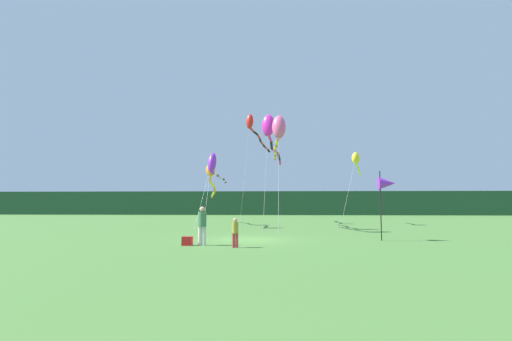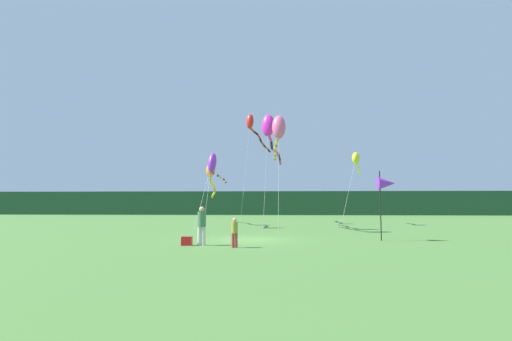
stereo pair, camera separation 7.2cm
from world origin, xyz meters
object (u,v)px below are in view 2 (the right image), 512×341
at_px(kite_magenta, 270,131).
at_px(person_adult, 202,224).
at_px(kite_yellow, 356,160).
at_px(cooler_box, 187,241).
at_px(person_child, 235,231).
at_px(kite_purple, 213,165).
at_px(kite_rainbow, 278,131).
at_px(banner_flag_pole, 386,184).
at_px(kite_orange, 211,175).
at_px(kite_red, 253,127).

bearing_deg(kite_magenta, person_adult, -103.96).
bearing_deg(kite_yellow, cooler_box, -122.63).
bearing_deg(person_adult, person_child, -25.67).
height_order(person_adult, kite_purple, kite_purple).
bearing_deg(kite_rainbow, kite_purple, 144.18).
bearing_deg(kite_yellow, banner_flag_pole, -95.22).
height_order(person_adult, banner_flag_pole, banner_flag_pole).
bearing_deg(cooler_box, kite_orange, 96.70).
bearing_deg(kite_rainbow, cooler_box, -115.47).
distance_m(person_child, kite_purple, 14.47).
bearing_deg(kite_orange, kite_purple, -77.75).
height_order(cooler_box, kite_yellow, kite_yellow).
bearing_deg(kite_orange, person_adult, -81.05).
height_order(kite_magenta, kite_orange, kite_magenta).
relative_size(person_child, kite_rainbow, 0.16).
height_order(cooler_box, kite_magenta, kite_magenta).
distance_m(kite_purple, kite_yellow, 13.35).
bearing_deg(banner_flag_pole, person_adult, -162.83).
xyz_separation_m(banner_flag_pole, kite_yellow, (1.34, 14.72, 2.90)).
distance_m(banner_flag_pole, kite_red, 19.56).
height_order(banner_flag_pole, kite_yellow, kite_yellow).
relative_size(cooler_box, kite_red, 0.04).
xyz_separation_m(kite_red, kite_orange, (-3.72, -2.25, -4.87)).
distance_m(cooler_box, kite_red, 21.60).
distance_m(kite_red, kite_orange, 6.53).
xyz_separation_m(kite_purple, kite_red, (2.74, 6.76, 4.40)).
xyz_separation_m(banner_flag_pole, kite_magenta, (-6.43, 8.67, 4.59)).
bearing_deg(kite_rainbow, banner_flag_pole, -45.97).
relative_size(banner_flag_pole, kite_orange, 0.31).
bearing_deg(kite_yellow, kite_rainbow, -128.88).
relative_size(cooler_box, kite_orange, 0.04).
bearing_deg(person_adult, kite_orange, 98.95).
relative_size(kite_magenta, kite_purple, 1.26).
bearing_deg(cooler_box, kite_magenta, 73.05).
relative_size(person_adult, banner_flag_pole, 0.49).
distance_m(person_child, kite_yellow, 21.10).
xyz_separation_m(person_adult, kite_yellow, (10.64, 17.59, 4.87)).
xyz_separation_m(person_child, cooler_box, (-2.32, 0.71, -0.52)).
bearing_deg(person_adult, kite_yellow, 58.83).
distance_m(kite_purple, kite_orange, 4.64).
relative_size(cooler_box, banner_flag_pole, 0.13).
xyz_separation_m(person_child, banner_flag_pole, (7.65, 3.66, 2.24)).
xyz_separation_m(cooler_box, kite_yellow, (11.31, 17.67, 5.67)).
distance_m(person_child, banner_flag_pole, 8.78).
relative_size(person_adult, cooler_box, 3.80).
relative_size(person_child, cooler_box, 2.75).
relative_size(banner_flag_pole, kite_rainbow, 0.44).
distance_m(person_child, kite_orange, 18.82).
bearing_deg(kite_yellow, kite_magenta, -142.11).
xyz_separation_m(person_adult, kite_rainbow, (3.56, 8.81, 6.03)).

